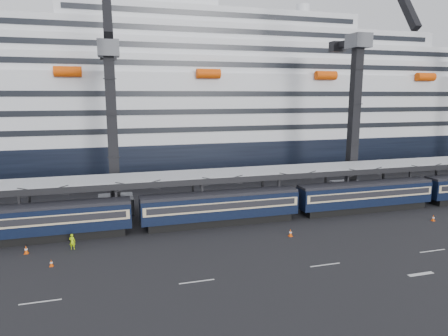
{
  "coord_description": "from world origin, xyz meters",
  "views": [
    {
      "loc": [
        -20.38,
        -34.36,
        15.31
      ],
      "look_at": [
        -7.6,
        10.0,
        6.84
      ],
      "focal_mm": 32.0,
      "sensor_mm": 36.0,
      "label": 1
    }
  ],
  "objects": [
    {
      "name": "worker",
      "position": [
        -24.51,
        6.38,
        0.81
      ],
      "size": [
        0.66,
        0.5,
        1.62
      ],
      "primitive_type": "imported",
      "rotation": [
        0.0,
        0.0,
        2.94
      ],
      "color": "#B0DD0B",
      "rests_on": "ground"
    },
    {
      "name": "traffic_cone_d",
      "position": [
        -1.79,
        3.77,
        0.42
      ],
      "size": [
        0.42,
        0.42,
        0.85
      ],
      "color": "#E34907",
      "rests_on": "ground"
    },
    {
      "name": "traffic_cone_c",
      "position": [
        -26.03,
        2.61,
        0.33
      ],
      "size": [
        0.34,
        0.34,
        0.68
      ],
      "color": "#E34907",
      "rests_on": "ground"
    },
    {
      "name": "train",
      "position": [
        -4.65,
        10.0,
        2.2
      ],
      "size": [
        133.05,
        3.0,
        4.05
      ],
      "color": "black",
      "rests_on": "ground"
    },
    {
      "name": "crane_dark_near",
      "position": [
        -20.0,
        18.59,
        11.93
      ],
      "size": [
        4.5,
        17.75,
        35.08
      ],
      "color": "#4D4F55",
      "rests_on": "ground"
    },
    {
      "name": "ground",
      "position": [
        0.0,
        0.0,
        0.0
      ],
      "size": [
        260.0,
        260.0,
        0.0
      ],
      "primitive_type": "plane",
      "color": "black",
      "rests_on": "ground"
    },
    {
      "name": "cruise_ship",
      "position": [
        -1.08,
        45.99,
        12.34
      ],
      "size": [
        214.09,
        28.84,
        34.0
      ],
      "color": "black",
      "rests_on": "ground"
    },
    {
      "name": "crane_dark_mid",
      "position": [
        15.0,
        17.59,
        13.36
      ],
      "size": [
        4.5,
        18.24,
        39.64
      ],
      "color": "#4D4F55",
      "rests_on": "ground"
    },
    {
      "name": "lane_markings",
      "position": [
        8.15,
        -5.23,
        0.01
      ],
      "size": [
        111.0,
        4.27,
        0.02
      ],
      "color": "beige",
      "rests_on": "ground"
    },
    {
      "name": "canopy",
      "position": [
        0.0,
        14.0,
        5.25
      ],
      "size": [
        130.0,
        6.25,
        5.53
      ],
      "color": "#A1A3A9",
      "rests_on": "ground"
    },
    {
      "name": "traffic_cone_e",
      "position": [
        17.52,
        3.89,
        0.39
      ],
      "size": [
        0.39,
        0.39,
        0.78
      ],
      "color": "#E34907",
      "rests_on": "ground"
    },
    {
      "name": "traffic_cone_b",
      "position": [
        -28.78,
        6.46,
        0.41
      ],
      "size": [
        0.42,
        0.42,
        0.84
      ],
      "color": "#E34907",
      "rests_on": "ground"
    }
  ]
}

